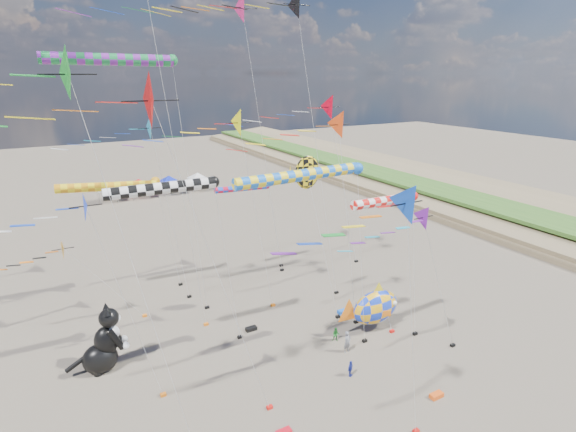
% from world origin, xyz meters
% --- Properties ---
extents(delta_kite_0, '(8.45, 2.01, 15.48)m').
position_xyz_m(delta_kite_0, '(-0.89, 0.02, 14.16)').
color(delta_kite_0, '#1243B5').
rests_on(delta_kite_0, ground).
extents(delta_kite_1, '(14.18, 2.75, 20.12)m').
position_xyz_m(delta_kite_1, '(-9.50, 5.86, 18.50)').
color(delta_kite_1, '#C30706').
rests_on(delta_kite_1, ground).
extents(delta_kite_2, '(14.13, 2.62, 18.11)m').
position_xyz_m(delta_kite_2, '(9.26, 21.42, 16.52)').
color(delta_kite_2, red).
rests_on(delta_kite_2, ground).
extents(delta_kite_3, '(17.06, 3.06, 26.71)m').
position_xyz_m(delta_kite_3, '(1.38, 23.38, 24.92)').
color(delta_kite_3, '#D51E66').
rests_on(delta_kite_3, ground).
extents(delta_kite_4, '(12.64, 2.34, 21.01)m').
position_xyz_m(delta_kite_4, '(-14.41, 4.62, 19.53)').
color(delta_kite_4, '#179B25').
rests_on(delta_kite_4, ground).
extents(delta_kite_5, '(8.35, 1.81, 14.13)m').
position_xyz_m(delta_kite_5, '(-13.00, 10.21, 12.85)').
color(delta_kite_5, blue).
rests_on(delta_kite_5, ground).
extents(delta_kite_6, '(9.44, 2.09, 16.76)m').
position_xyz_m(delta_kite_6, '(-7.80, 22.38, 15.40)').
color(delta_kite_6, '#1E93C1').
rests_on(delta_kite_6, ground).
extents(delta_kite_7, '(10.51, 2.35, 17.48)m').
position_xyz_m(delta_kite_7, '(-1.57, 17.19, 16.02)').
color(delta_kite_7, '#FFFE12').
rests_on(delta_kite_7, ground).
extents(delta_kite_8, '(15.12, 2.56, 26.09)m').
position_xyz_m(delta_kite_8, '(2.54, 16.40, 24.50)').
color(delta_kite_8, black).
rests_on(delta_kite_8, ground).
extents(delta_kite_9, '(9.39, 1.74, 7.90)m').
position_xyz_m(delta_kite_9, '(-13.65, 20.88, 6.68)').
color(delta_kite_9, orange).
rests_on(delta_kite_9, ground).
extents(delta_kite_10, '(10.43, 2.20, 17.49)m').
position_xyz_m(delta_kite_10, '(3.08, 11.30, 16.07)').
color(delta_kite_10, '#E74414').
rests_on(delta_kite_10, ground).
extents(delta_kite_11, '(9.42, 1.76, 12.02)m').
position_xyz_m(delta_kite_11, '(6.42, 5.02, 10.76)').
color(delta_kite_11, '#6E169A').
rests_on(delta_kite_11, ground).
extents(windsock_0, '(10.60, 0.79, 14.16)m').
position_xyz_m(windsock_0, '(-0.27, 8.75, 13.71)').
color(windsock_0, blue).
rests_on(windsock_0, ground).
extents(windsock_1, '(10.29, 0.85, 21.11)m').
position_xyz_m(windsock_1, '(-8.98, 19.63, 20.61)').
color(windsock_1, '#177F3A').
rests_on(windsock_1, ground).
extents(windsock_2, '(7.21, 0.61, 9.47)m').
position_xyz_m(windsock_2, '(2.48, 24.44, 9.08)').
color(windsock_2, red).
rests_on(windsock_2, ground).
extents(windsock_3, '(8.78, 0.83, 13.13)m').
position_xyz_m(windsock_3, '(-7.57, 13.93, 12.66)').
color(windsock_3, black).
rests_on(windsock_3, ground).
extents(windsock_4, '(7.00, 0.68, 11.95)m').
position_xyz_m(windsock_4, '(5.60, 7.59, 11.51)').
color(windsock_4, red).
rests_on(windsock_4, ground).
extents(windsock_5, '(9.74, 0.82, 11.02)m').
position_xyz_m(windsock_5, '(-9.47, 25.24, 10.57)').
color(windsock_5, orange).
rests_on(windsock_5, ground).
extents(angelfish_kite, '(3.74, 3.02, 13.72)m').
position_xyz_m(angelfish_kite, '(3.35, 14.70, 12.30)').
color(angelfish_kite, yellow).
rests_on(angelfish_kite, ground).
extents(cat_inflatable, '(3.70, 2.02, 4.85)m').
position_xyz_m(cat_inflatable, '(-12.68, 15.03, 2.42)').
color(cat_inflatable, black).
rests_on(cat_inflatable, ground).
extents(fish_inflatable, '(5.65, 2.22, 4.20)m').
position_xyz_m(fish_inflatable, '(6.98, 9.76, 2.05)').
color(fish_inflatable, blue).
rests_on(fish_inflatable, ground).
extents(person_adult, '(0.68, 0.50, 1.69)m').
position_xyz_m(person_adult, '(3.30, 8.36, 0.84)').
color(person_adult, slate).
rests_on(person_adult, ground).
extents(child_green, '(0.70, 0.66, 1.13)m').
position_xyz_m(child_green, '(3.41, 9.95, 0.57)').
color(child_green, '#227F2C').
rests_on(child_green, ground).
extents(child_blue, '(0.74, 0.57, 1.17)m').
position_xyz_m(child_blue, '(1.84, 5.99, 0.59)').
color(child_blue, '#2433A3').
rests_on(child_blue, ground).
extents(kite_bag_1, '(0.90, 0.44, 0.30)m').
position_xyz_m(kite_bag_1, '(5.37, 1.57, 0.15)').
color(kite_bag_1, '#EF5414').
rests_on(kite_bag_1, ground).
extents(kite_bag_2, '(0.90, 0.44, 0.30)m').
position_xyz_m(kite_bag_2, '(6.38, 13.15, 0.15)').
color(kite_bag_2, blue).
rests_on(kite_bag_2, ground).
extents(kite_bag_3, '(0.90, 0.44, 0.30)m').
position_xyz_m(kite_bag_3, '(-1.70, 14.49, 0.15)').
color(kite_bag_3, black).
rests_on(kite_bag_3, ground).
extents(tent_row, '(19.20, 4.20, 3.80)m').
position_xyz_m(tent_row, '(1.50, 60.00, 3.15)').
color(tent_row, white).
rests_on(tent_row, ground).
extents(parked_car, '(3.59, 1.78, 1.18)m').
position_xyz_m(parked_car, '(16.66, 58.00, 0.59)').
color(parked_car, '#26262D').
rests_on(parked_car, ground).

